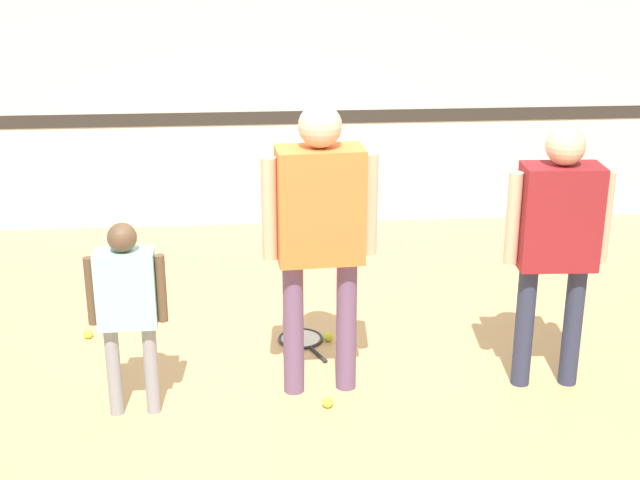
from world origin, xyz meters
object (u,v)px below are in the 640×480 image
(racket_spare_on_floor, at_px, (302,340))
(tennis_ball_near_instructor, at_px, (328,402))
(person_student_left, at_px, (127,299))
(person_instructor, at_px, (320,220))
(tennis_ball_stray_left, at_px, (520,360))
(tennis_ball_by_spare_racket, at_px, (328,337))
(tennis_ball_stray_right, at_px, (88,334))
(person_student_right, at_px, (558,230))

(racket_spare_on_floor, bearing_deg, tennis_ball_near_instructor, -15.71)
(person_student_left, relative_size, tennis_ball_near_instructor, 17.80)
(person_instructor, xyz_separation_m, tennis_ball_stray_left, (1.33, 0.21, -1.07))
(tennis_ball_by_spare_racket, relative_size, tennis_ball_stray_left, 1.00)
(tennis_ball_by_spare_racket, bearing_deg, racket_spare_on_floor, 174.38)
(person_instructor, relative_size, tennis_ball_near_instructor, 26.91)
(tennis_ball_stray_left, distance_m, tennis_ball_stray_right, 2.94)
(tennis_ball_stray_left, xyz_separation_m, tennis_ball_stray_right, (-2.88, 0.62, 0.00))
(person_student_left, distance_m, tennis_ball_near_instructor, 1.33)
(person_student_right, relative_size, racket_spare_on_floor, 2.89)
(tennis_ball_stray_right, bearing_deg, person_student_right, -16.47)
(tennis_ball_by_spare_racket, bearing_deg, person_student_right, -28.18)
(tennis_ball_near_instructor, bearing_deg, tennis_ball_by_spare_racket, 84.59)
(tennis_ball_near_instructor, relative_size, tennis_ball_stray_right, 1.00)
(person_instructor, relative_size, tennis_ball_stray_right, 26.91)
(tennis_ball_near_instructor, distance_m, tennis_ball_stray_left, 1.38)
(tennis_ball_near_instructor, bearing_deg, tennis_ball_stray_right, 145.97)
(tennis_ball_stray_left, bearing_deg, tennis_ball_by_spare_racket, 160.26)
(person_student_left, relative_size, tennis_ball_by_spare_racket, 17.80)
(person_student_left, relative_size, racket_spare_on_floor, 2.07)
(person_student_right, distance_m, tennis_ball_by_spare_racket, 1.76)
(tennis_ball_near_instructor, height_order, tennis_ball_stray_right, same)
(person_student_right, bearing_deg, racket_spare_on_floor, -22.76)
(person_student_left, bearing_deg, tennis_ball_stray_left, 8.19)
(person_student_left, distance_m, tennis_ball_by_spare_racket, 1.63)
(tennis_ball_near_instructor, xyz_separation_m, tennis_ball_stray_right, (-1.57, 1.06, 0.00))
(person_instructor, bearing_deg, tennis_ball_stray_left, 5.31)
(person_student_right, xyz_separation_m, tennis_ball_near_instructor, (-1.37, -0.19, -0.98))
(person_student_right, distance_m, tennis_ball_near_instructor, 1.70)
(tennis_ball_stray_left, bearing_deg, person_student_right, -74.26)
(person_instructor, height_order, tennis_ball_near_instructor, person_instructor)
(tennis_ball_near_instructor, bearing_deg, tennis_ball_stray_left, 18.82)
(person_student_right, height_order, tennis_ball_by_spare_racket, person_student_right)
(racket_spare_on_floor, relative_size, tennis_ball_near_instructor, 8.58)
(person_student_right, xyz_separation_m, tennis_ball_by_spare_racket, (-1.29, 0.69, -0.98))
(tennis_ball_near_instructor, xyz_separation_m, tennis_ball_by_spare_racket, (0.08, 0.88, 0.00))
(racket_spare_on_floor, bearing_deg, tennis_ball_stray_left, 50.06)
(person_student_left, distance_m, tennis_ball_stray_left, 2.56)
(person_instructor, bearing_deg, tennis_ball_stray_right, 147.89)
(person_instructor, height_order, racket_spare_on_floor, person_instructor)
(person_student_left, xyz_separation_m, person_student_right, (2.51, 0.15, 0.29))
(person_instructor, distance_m, tennis_ball_stray_left, 1.72)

